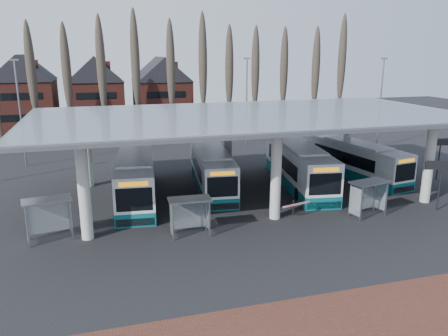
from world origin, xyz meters
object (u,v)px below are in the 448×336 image
object	(u,v)px
bus_1	(211,169)
bus_2	(298,166)
bus_3	(355,160)
shelter_0	(48,210)
bus_0	(136,177)
shelter_1	(189,208)
shelter_2	(368,190)

from	to	relation	value
bus_1	bus_2	world-z (taller)	bus_2
bus_2	bus_3	world-z (taller)	bus_2
shelter_0	bus_0	bearing A→B (deg)	39.36
bus_3	shelter_0	bearing A→B (deg)	-172.91
bus_0	shelter_1	world-z (taller)	bus_0
bus_0	shelter_2	world-z (taller)	bus_0
bus_3	bus_1	bearing A→B (deg)	169.61
shelter_0	shelter_2	xyz separation A→B (m)	(20.29, -1.76, -0.07)
bus_1	bus_3	xyz separation A→B (m)	(13.20, -0.34, -0.05)
bus_2	shelter_2	bearing A→B (deg)	-71.96
shelter_2	bus_1	bearing A→B (deg)	121.05
bus_2	shelter_1	size ratio (longest dim) A/B	4.92
bus_0	bus_3	size ratio (longest dim) A/B	1.08
bus_1	shelter_1	xyz separation A→B (m)	(-3.72, -9.16, 0.21)
bus_2	shelter_0	xyz separation A→B (m)	(-18.97, -6.14, 0.22)
bus_2	shelter_1	world-z (taller)	bus_2
shelter_0	shelter_1	bearing A→B (deg)	-21.03
shelter_2	bus_0	bearing A→B (deg)	139.28
bus_0	shelter_2	size ratio (longest dim) A/B	4.34
bus_0	bus_2	distance (m)	13.32
bus_3	shelter_2	xyz separation A→B (m)	(-4.75, -8.93, 0.32)
bus_0	bus_2	xyz separation A→B (m)	(13.31, -0.36, 0.04)
shelter_1	shelter_2	distance (m)	12.18
bus_3	shelter_1	bearing A→B (deg)	-161.39
bus_2	shelter_2	distance (m)	8.01
shelter_0	shelter_1	world-z (taller)	shelter_0
bus_3	shelter_0	xyz separation A→B (m)	(-25.04, -7.18, 0.39)
bus_1	bus_3	size ratio (longest dim) A/B	1.03
shelter_1	shelter_0	bearing A→B (deg)	170.64
shelter_0	bus_3	bearing A→B (deg)	6.39
bus_0	bus_1	xyz separation A→B (m)	(6.18, 1.02, -0.08)
shelter_1	bus_3	bearing A→B (deg)	29.57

